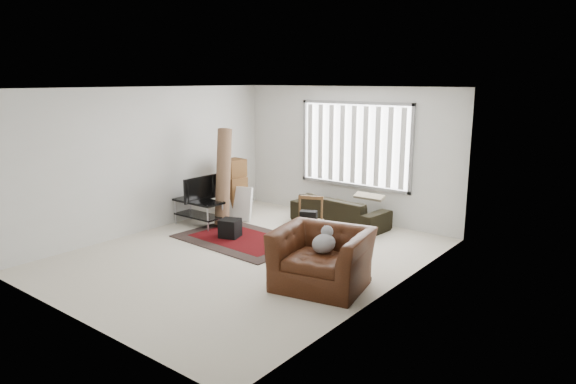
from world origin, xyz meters
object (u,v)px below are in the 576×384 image
at_px(moving_boxes, 234,190).
at_px(sofa, 340,206).
at_px(tv_stand, 199,207).
at_px(side_chair, 309,220).
at_px(armchair, 322,254).

distance_m(moving_boxes, sofa, 2.26).
height_order(tv_stand, side_chair, side_chair).
height_order(tv_stand, moving_boxes, moving_boxes).
bearing_deg(moving_boxes, sofa, 20.82).
bearing_deg(sofa, tv_stand, 43.92).
bearing_deg(sofa, side_chair, 106.73).
relative_size(moving_boxes, armchair, 0.83).
relative_size(sofa, side_chair, 2.28).
height_order(tv_stand, armchair, armchair).
distance_m(sofa, side_chair, 1.53).
xyz_separation_m(sofa, armchair, (1.48, -2.78, 0.09)).
height_order(sofa, armchair, armchair).
bearing_deg(tv_stand, moving_boxes, 87.28).
xyz_separation_m(side_chair, armchair, (1.16, -1.29, -0.01)).
relative_size(tv_stand, moving_boxes, 0.85).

